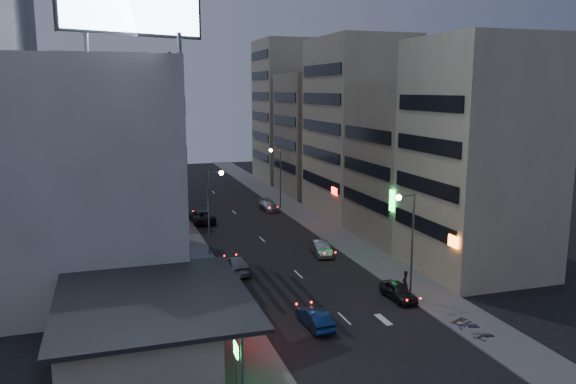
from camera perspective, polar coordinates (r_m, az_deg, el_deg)
name	(u,v)px	position (r m, az deg, el deg)	size (l,w,h in m)	color
ground	(370,343)	(36.87, 8.29, -14.93)	(180.00, 180.00, 0.00)	black
sidewalk_left	(182,235)	(62.24, -10.77, -4.35)	(4.00, 120.00, 0.12)	#4C4C4F
sidewalk_right	(319,225)	(65.96, 3.18, -3.34)	(4.00, 120.00, 0.12)	#4C4C4F
food_court	(138,329)	(34.69, -14.96, -13.27)	(11.00, 13.00, 3.88)	#B9AE91
white_building	(85,170)	(50.34, -19.91, 2.12)	(14.00, 24.00, 18.00)	beige
shophouse_near	(478,157)	(50.54, 18.78, 3.36)	(10.00, 11.00, 20.00)	#B9AE91
shophouse_mid	(413,164)	(60.59, 12.63, 2.84)	(11.00, 12.00, 16.00)	tan
shophouse_far	(358,127)	(71.56, 7.11, 6.55)	(10.00, 14.00, 22.00)	#B9AE91
far_left_a	(104,135)	(75.06, -18.16, 5.52)	(11.00, 10.00, 20.00)	beige
far_left_b	(102,145)	(88.23, -18.37, 4.53)	(12.00, 10.00, 15.00)	gray
far_right_a	(319,134)	(85.70, 3.18, 5.89)	(11.00, 12.00, 18.00)	tan
far_right_b	(293,111)	(98.87, 0.56, 8.24)	(12.00, 12.00, 24.00)	#B9AE91
street_lamp_right_near	(408,231)	(42.71, 12.11, -3.85)	(1.60, 0.44, 8.02)	#595B60
street_lamp_left	(212,200)	(53.62, -7.68, -0.82)	(1.60, 0.44, 8.02)	#595B60
street_lamp_right_far	(277,169)	(73.61, -1.07, 2.32)	(1.60, 0.44, 8.02)	#595B60
parked_car_right_near	(398,291)	(43.91, 11.14, -9.86)	(1.54, 3.82, 1.30)	#242529
parked_car_right_mid	(321,248)	(54.29, 3.35, -5.69)	(1.43, 4.09, 1.35)	#9B9DA2
parked_car_left	(201,216)	(67.95, -8.83, -2.43)	(2.54, 5.50, 1.53)	black
parked_car_right_far	(269,205)	(73.90, -1.98, -1.37)	(1.81, 4.44, 1.29)	#96989D
road_car_blue	(315,318)	(38.45, 2.76, -12.67)	(1.37, 3.92, 1.29)	navy
road_car_silver	(236,265)	(49.35, -5.30, -7.37)	(1.93, 4.74, 1.38)	gray
person	(405,282)	(44.86, 11.79, -8.94)	(0.66, 0.43, 1.80)	black
scooter_black_a	(487,325)	(39.49, 19.58, -12.62)	(1.78, 0.59, 1.08)	black
scooter_silver_a	(492,325)	(39.49, 20.02, -12.55)	(1.98, 0.66, 1.21)	gray
scooter_blue	(477,316)	(40.57, 18.65, -11.83)	(2.02, 0.67, 1.23)	navy
scooter_black_b	(461,310)	(41.39, 17.18, -11.34)	(1.91, 0.64, 1.17)	black
scooter_silver_b	(467,313)	(41.13, 17.70, -11.59)	(1.73, 0.58, 1.06)	#9D9EA4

